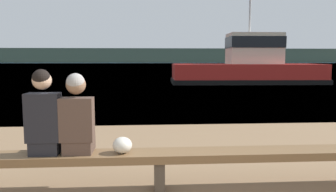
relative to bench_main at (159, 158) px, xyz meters
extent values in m
plane|color=#386084|center=(0.00, 124.09, -0.41)|extent=(240.00, 240.00, 0.00)
cube|color=#384233|center=(0.00, 194.98, 3.74)|extent=(600.00, 12.00, 8.30)
cube|color=brown|center=(0.00, 0.00, 0.03)|extent=(8.72, 0.41, 0.10)
cube|color=#42382D|center=(0.00, 0.00, -0.21)|extent=(0.12, 0.34, 0.39)
cube|color=black|center=(-1.35, 0.07, 0.16)|extent=(0.33, 0.39, 0.16)
cube|color=black|center=(-1.35, -0.02, 0.52)|extent=(0.38, 0.22, 0.57)
sphere|color=tan|center=(-1.35, -0.02, 0.96)|extent=(0.22, 0.22, 0.22)
sphere|color=black|center=(-1.35, -0.04, 0.99)|extent=(0.20, 0.20, 0.20)
cube|color=#4C382D|center=(-0.97, 0.07, 0.16)|extent=(0.33, 0.39, 0.16)
cube|color=#4C382D|center=(-0.97, -0.02, 0.50)|extent=(0.38, 0.22, 0.51)
sphere|color=#846047|center=(-0.97, -0.02, 0.91)|extent=(0.23, 0.23, 0.23)
sphere|color=gray|center=(-0.97, -0.04, 0.94)|extent=(0.21, 0.21, 0.21)
ellipsoid|color=beige|center=(-0.44, -0.02, 0.18)|extent=(0.23, 0.23, 0.20)
cube|color=red|center=(6.76, 18.16, 0.25)|extent=(10.14, 3.90, 1.32)
cube|color=black|center=(6.76, 18.16, -0.25)|extent=(10.35, 4.04, 0.32)
cube|color=beige|center=(7.26, 18.15, 1.94)|extent=(3.58, 2.25, 2.07)
cube|color=black|center=(7.26, 18.15, 2.36)|extent=(3.65, 2.32, 0.75)
cylinder|color=#B2B2B7|center=(6.91, 18.16, 4.64)|extent=(0.14, 0.14, 3.32)
camera|label=1|loc=(-0.16, -3.88, 1.19)|focal=35.00mm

